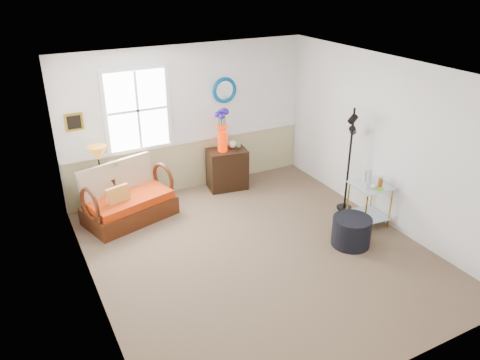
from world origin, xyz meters
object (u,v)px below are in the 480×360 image
cabinet (227,169)px  ottoman (351,231)px  lamp_stand (105,195)px  floor_lamp (349,161)px  loveseat (128,194)px  side_table (369,205)px

cabinet → ottoman: 2.70m
lamp_stand → ottoman: (2.97, -2.69, -0.11)m
cabinet → floor_lamp: floor_lamp is taller
lamp_stand → cabinet: 2.22m
loveseat → side_table: bearing=-46.4°
loveseat → floor_lamp: 3.61m
loveseat → cabinet: (1.92, 0.31, -0.08)m
ottoman → cabinet: bearing=106.3°
floor_lamp → ottoman: floor_lamp is taller
loveseat → floor_lamp: size_ratio=0.79×
cabinet → ottoman: bearing=-64.9°
side_table → floor_lamp: 0.79m
lamp_stand → ottoman: bearing=-42.1°
side_table → lamp_stand: bearing=147.0°
cabinet → side_table: bearing=-49.6°
side_table → cabinet: bearing=121.6°
cabinet → ottoman: cabinet is taller
lamp_stand → cabinet: bearing=-2.5°
floor_lamp → ottoman: bearing=-137.1°
side_table → floor_lamp: floor_lamp is taller
ottoman → side_table: bearing=29.0°
loveseat → cabinet: loveseat is taller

